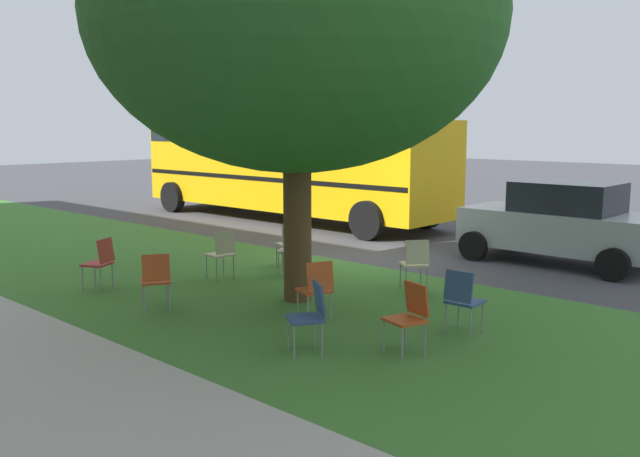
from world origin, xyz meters
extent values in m
plane|color=#424247|center=(0.00, 0.00, 0.00)|extent=(80.00, 80.00, 0.00)
cube|color=#3D752D|center=(0.00, 3.20, 0.00)|extent=(48.00, 6.00, 0.01)
cylinder|color=brown|center=(-1.09, 3.08, 1.42)|extent=(0.44, 0.44, 2.84)
ellipsoid|color=#2D6B28|center=(-1.09, 3.08, 4.33)|extent=(6.24, 6.24, 4.61)
cube|color=#C64C1E|center=(-3.87, 4.09, 0.44)|extent=(0.51, 0.50, 0.04)
cube|color=#C64C1E|center=(-3.92, 3.91, 0.68)|extent=(0.41, 0.19, 0.40)
cylinder|color=gray|center=(-3.65, 4.20, 0.21)|extent=(0.02, 0.02, 0.42)
cylinder|color=gray|center=(-4.00, 4.30, 0.21)|extent=(0.02, 0.02, 0.42)
cylinder|color=gray|center=(-3.75, 3.87, 0.21)|extent=(0.02, 0.02, 0.42)
cylinder|color=gray|center=(-4.09, 3.97, 0.21)|extent=(0.02, 0.02, 0.42)
cube|color=#ADA393|center=(0.35, 1.84, 0.44)|extent=(0.57, 0.57, 0.04)
cube|color=#ADA393|center=(0.20, 1.74, 0.68)|extent=(0.30, 0.38, 0.40)
cylinder|color=gray|center=(0.59, 1.79, 0.21)|extent=(0.02, 0.02, 0.42)
cylinder|color=gray|center=(0.39, 2.08, 0.21)|extent=(0.02, 0.02, 0.42)
cylinder|color=gray|center=(0.31, 1.59, 0.21)|extent=(0.02, 0.02, 0.42)
cylinder|color=gray|center=(0.11, 1.89, 0.21)|extent=(0.02, 0.02, 0.42)
cube|color=#335184|center=(-2.95, 4.85, 0.44)|extent=(0.57, 0.56, 0.04)
cube|color=#335184|center=(-3.05, 4.70, 0.68)|extent=(0.38, 0.29, 0.40)
cylinder|color=gray|center=(-2.71, 4.90, 0.21)|extent=(0.02, 0.02, 0.42)
cylinder|color=gray|center=(-3.01, 5.09, 0.21)|extent=(0.02, 0.02, 0.42)
cylinder|color=gray|center=(-2.89, 4.61, 0.21)|extent=(0.02, 0.02, 0.42)
cylinder|color=gray|center=(-3.19, 4.81, 0.21)|extent=(0.02, 0.02, 0.42)
cube|color=beige|center=(1.01, 2.95, 0.44)|extent=(0.45, 0.47, 0.04)
cube|color=beige|center=(0.83, 2.98, 0.68)|extent=(0.13, 0.41, 0.40)
cylinder|color=gray|center=(1.16, 2.75, 0.21)|extent=(0.02, 0.02, 0.42)
cylinder|color=gray|center=(1.20, 3.11, 0.21)|extent=(0.02, 0.02, 0.42)
cylinder|color=gray|center=(0.82, 2.80, 0.21)|extent=(0.02, 0.02, 0.42)
cylinder|color=gray|center=(0.87, 3.15, 0.21)|extent=(0.02, 0.02, 0.42)
cube|color=#ADA393|center=(0.87, 1.36, 0.44)|extent=(0.52, 0.54, 0.04)
cube|color=#ADA393|center=(0.70, 1.42, 0.68)|extent=(0.22, 0.40, 0.40)
cylinder|color=gray|center=(0.96, 1.13, 0.21)|extent=(0.02, 0.02, 0.42)
cylinder|color=gray|center=(1.09, 1.47, 0.21)|extent=(0.02, 0.02, 0.42)
cylinder|color=gray|center=(0.64, 1.25, 0.21)|extent=(0.02, 0.02, 0.42)
cylinder|color=gray|center=(0.77, 1.59, 0.21)|extent=(0.02, 0.02, 0.42)
cube|color=#C64C1E|center=(0.07, 4.94, 0.44)|extent=(0.55, 0.56, 0.04)
cube|color=#C64C1E|center=(-0.09, 5.03, 0.68)|extent=(0.27, 0.39, 0.40)
cylinder|color=gray|center=(0.13, 4.70, 0.21)|extent=(0.02, 0.02, 0.42)
cylinder|color=gray|center=(0.30, 5.02, 0.21)|extent=(0.02, 0.02, 0.42)
cylinder|color=gray|center=(-0.17, 4.87, 0.21)|extent=(0.02, 0.02, 0.42)
cylinder|color=gray|center=(0.01, 5.18, 0.21)|extent=(0.02, 0.02, 0.42)
cube|color=beige|center=(-2.06, 1.29, 0.44)|extent=(0.57, 0.58, 0.04)
cube|color=beige|center=(-2.20, 1.40, 0.68)|extent=(0.31, 0.37, 0.40)
cylinder|color=gray|center=(-2.04, 1.04, 0.21)|extent=(0.02, 0.02, 0.42)
cylinder|color=gray|center=(-1.82, 1.32, 0.21)|extent=(0.02, 0.02, 0.42)
cylinder|color=gray|center=(-2.31, 1.25, 0.21)|extent=(0.02, 0.02, 0.42)
cylinder|color=gray|center=(-2.08, 1.53, 0.21)|extent=(0.02, 0.02, 0.42)
cube|color=#B7332D|center=(1.88, 4.89, 0.44)|extent=(0.55, 0.56, 0.04)
cube|color=#B7332D|center=(1.72, 4.80, 0.68)|extent=(0.26, 0.39, 0.40)
cylinder|color=gray|center=(2.11, 4.81, 0.21)|extent=(0.02, 0.02, 0.42)
cylinder|color=gray|center=(1.94, 5.12, 0.21)|extent=(0.02, 0.02, 0.42)
cylinder|color=gray|center=(1.81, 4.65, 0.21)|extent=(0.02, 0.02, 0.42)
cylinder|color=gray|center=(1.64, 4.97, 0.21)|extent=(0.02, 0.02, 0.42)
cube|color=#335184|center=(-3.96, 2.84, 0.44)|extent=(0.43, 0.41, 0.04)
cube|color=#335184|center=(-3.97, 3.02, 0.68)|extent=(0.40, 0.10, 0.40)
cylinder|color=gray|center=(-4.13, 2.67, 0.21)|extent=(0.02, 0.02, 0.42)
cylinder|color=gray|center=(-3.77, 2.68, 0.21)|extent=(0.02, 0.02, 0.42)
cylinder|color=gray|center=(-4.15, 3.01, 0.21)|extent=(0.02, 0.02, 0.42)
cylinder|color=gray|center=(-3.79, 3.02, 0.21)|extent=(0.02, 0.02, 0.42)
cube|color=#C64C1E|center=(-2.07, 3.74, 0.44)|extent=(0.52, 0.53, 0.04)
cube|color=#C64C1E|center=(-2.24, 3.81, 0.68)|extent=(0.22, 0.40, 0.40)
cylinder|color=gray|center=(-1.97, 3.52, 0.21)|extent=(0.02, 0.02, 0.42)
cylinder|color=gray|center=(-1.85, 3.85, 0.21)|extent=(0.02, 0.02, 0.42)
cylinder|color=gray|center=(-2.29, 3.63, 0.21)|extent=(0.02, 0.02, 0.42)
cylinder|color=gray|center=(-2.17, 3.97, 0.21)|extent=(0.02, 0.02, 0.42)
cube|color=#ADB2B7|center=(-2.91, -2.51, 0.68)|extent=(3.70, 1.64, 0.76)
cube|color=#1E232B|center=(-3.06, -2.51, 1.33)|extent=(1.90, 1.44, 0.64)
cylinder|color=black|center=(-1.51, -1.64, 0.30)|extent=(0.60, 0.18, 0.60)
cylinder|color=black|center=(-1.51, -3.38, 0.30)|extent=(0.60, 0.18, 0.60)
cylinder|color=black|center=(-4.31, -1.64, 0.30)|extent=(0.60, 0.18, 0.60)
cube|color=yellow|center=(5.65, -3.36, 1.63)|extent=(10.40, 2.44, 2.50)
cube|color=black|center=(5.65, -3.36, 1.28)|extent=(10.30, 2.46, 0.12)
cube|color=black|center=(5.65, -3.36, 2.53)|extent=(10.30, 2.46, 0.56)
cylinder|color=black|center=(9.65, -2.10, 0.48)|extent=(0.96, 0.28, 0.96)
cylinder|color=black|center=(9.65, -4.62, 0.48)|extent=(0.96, 0.28, 0.96)
cylinder|color=black|center=(1.65, -2.10, 0.48)|extent=(0.96, 0.28, 0.96)
cylinder|color=black|center=(1.65, -4.62, 0.48)|extent=(0.96, 0.28, 0.96)
camera|label=1|loc=(-8.41, 10.50, 2.74)|focal=37.77mm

